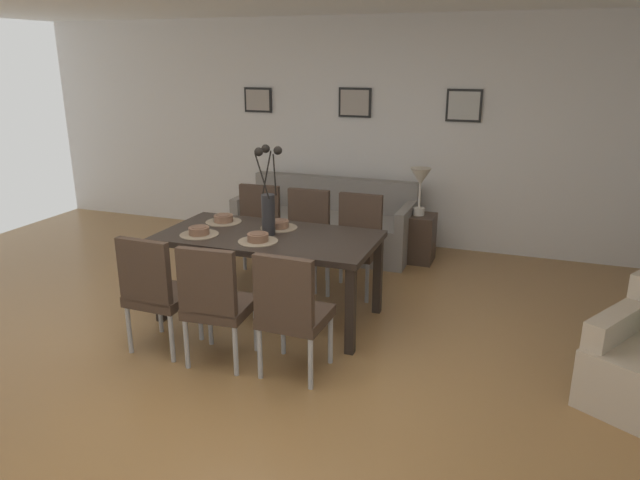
{
  "coord_description": "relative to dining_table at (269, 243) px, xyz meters",
  "views": [
    {
      "loc": [
        1.76,
        -3.44,
        2.15
      ],
      "look_at": [
        0.24,
        0.72,
        0.76
      ],
      "focal_mm": 32.77,
      "sensor_mm": 36.0,
      "label": 1
    }
  ],
  "objects": [
    {
      "name": "bowl_near_left",
      "position": [
        -0.54,
        -0.21,
        0.12
      ],
      "size": [
        0.17,
        0.17,
        0.07
      ],
      "color": "brown",
      "rests_on": "dining_table"
    },
    {
      "name": "placemat_far_right",
      "position": [
        0.0,
        0.21,
        0.08
      ],
      "size": [
        0.32,
        0.32,
        0.01
      ],
      "primitive_type": "cylinder",
      "color": "#7F705B",
      "rests_on": "dining_table"
    },
    {
      "name": "side_table",
      "position": [
        0.9,
        1.87,
        -0.4
      ],
      "size": [
        0.36,
        0.36,
        0.52
      ],
      "primitive_type": "cube",
      "color": "#3D2D23",
      "rests_on": "ground"
    },
    {
      "name": "dining_chair_mid_right",
      "position": [
        0.51,
        0.84,
        -0.15
      ],
      "size": [
        0.45,
        0.45,
        0.92
      ],
      "color": "#3D2D23",
      "rests_on": "ground"
    },
    {
      "name": "framed_picture_center",
      "position": [
        0.0,
        2.41,
        0.98
      ],
      "size": [
        0.39,
        0.03,
        0.34
      ],
      "color": "black"
    },
    {
      "name": "back_wall_panel",
      "position": [
        0.23,
        2.48,
        0.64
      ],
      "size": [
        9.0,
        0.1,
        2.6
      ],
      "primitive_type": "cube",
      "color": "silver",
      "rests_on": "ground"
    },
    {
      "name": "placemat_near_right",
      "position": [
        -0.54,
        0.21,
        0.08
      ],
      "size": [
        0.32,
        0.32,
        0.01
      ],
      "primitive_type": "cylinder",
      "color": "#7F705B",
      "rests_on": "dining_table"
    },
    {
      "name": "placemat_far_left",
      "position": [
        0.0,
        -0.21,
        0.08
      ],
      "size": [
        0.32,
        0.32,
        0.01
      ],
      "primitive_type": "cylinder",
      "color": "#7F705B",
      "rests_on": "dining_table"
    },
    {
      "name": "bowl_far_right",
      "position": [
        -0.0,
        0.21,
        0.12
      ],
      "size": [
        0.17,
        0.17,
        0.07
      ],
      "color": "brown",
      "rests_on": "dining_table"
    },
    {
      "name": "placemat_near_left",
      "position": [
        -0.54,
        -0.21,
        0.08
      ],
      "size": [
        0.32,
        0.32,
        0.01
      ],
      "primitive_type": "cylinder",
      "color": "#7F705B",
      "rests_on": "dining_table"
    },
    {
      "name": "table_lamp",
      "position": [
        0.9,
        1.87,
        0.23
      ],
      "size": [
        0.22,
        0.22,
        0.51
      ],
      "color": "beige",
      "rests_on": "side_table"
    },
    {
      "name": "dining_table",
      "position": [
        0.0,
        0.0,
        0.0
      ],
      "size": [
        1.8,
        0.92,
        0.74
      ],
      "color": "black",
      "rests_on": "ground"
    },
    {
      "name": "dining_chair_near_left",
      "position": [
        -0.53,
        -0.86,
        -0.15
      ],
      "size": [
        0.45,
        0.45,
        0.92
      ],
      "color": "#3D2D23",
      "rests_on": "ground"
    },
    {
      "name": "centerpiece_vase",
      "position": [
        0.0,
        0.0,
        0.36
      ],
      "size": [
        0.21,
        0.23,
        0.73
      ],
      "color": "#232326",
      "rests_on": "dining_table"
    },
    {
      "name": "bowl_near_right",
      "position": [
        -0.54,
        0.21,
        0.12
      ],
      "size": [
        0.17,
        0.17,
        0.07
      ],
      "color": "brown",
      "rests_on": "dining_table"
    },
    {
      "name": "framed_picture_left",
      "position": [
        -1.24,
        2.41,
        0.98
      ],
      "size": [
        0.36,
        0.03,
        0.3
      ],
      "color": "black"
    },
    {
      "name": "bowl_far_left",
      "position": [
        -0.0,
        -0.21,
        0.12
      ],
      "size": [
        0.17,
        0.17,
        0.07
      ],
      "color": "brown",
      "rests_on": "dining_table"
    },
    {
      "name": "dining_chair_mid_left",
      "position": [
        0.55,
        -0.85,
        -0.15
      ],
      "size": [
        0.45,
        0.45,
        0.92
      ],
      "color": "#3D2D23",
      "rests_on": "ground"
    },
    {
      "name": "ground_plane",
      "position": [
        0.23,
        -0.77,
        -0.66
      ],
      "size": [
        9.0,
        9.0,
        0.0
      ],
      "primitive_type": "plane",
      "color": "olive"
    },
    {
      "name": "dining_chair_near_right",
      "position": [
        -0.55,
        0.86,
        -0.15
      ],
      "size": [
        0.47,
        0.47,
        0.92
      ],
      "color": "#3D2D23",
      "rests_on": "ground"
    },
    {
      "name": "dining_chair_far_right",
      "position": [
        -0.01,
        0.85,
        -0.15
      ],
      "size": [
        0.45,
        0.45,
        0.92
      ],
      "color": "#3D2D23",
      "rests_on": "ground"
    },
    {
      "name": "framed_picture_right",
      "position": [
        1.24,
        2.41,
        0.98
      ],
      "size": [
        0.38,
        0.03,
        0.35
      ],
      "color": "black"
    },
    {
      "name": "sofa",
      "position": [
        -0.16,
        1.89,
        -0.38
      ],
      "size": [
        1.99,
        0.84,
        0.8
      ],
      "color": "gray",
      "rests_on": "ground"
    },
    {
      "name": "dining_chair_far_left",
      "position": [
        -0.01,
        -0.89,
        -0.15
      ],
      "size": [
        0.47,
        0.47,
        0.92
      ],
      "color": "#3D2D23",
      "rests_on": "ground"
    }
  ]
}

